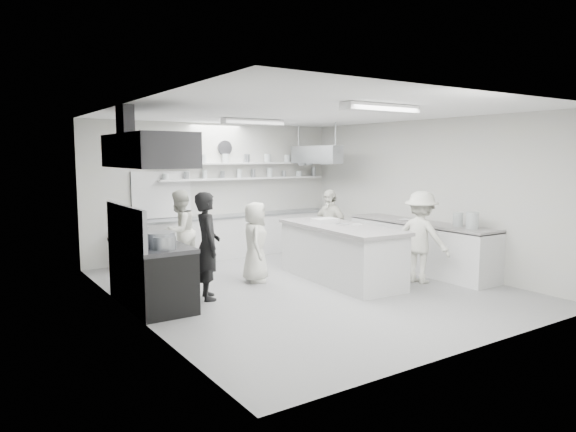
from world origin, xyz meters
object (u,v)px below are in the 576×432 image
back_counter (235,236)px  cook_back (180,231)px  prep_island (340,254)px  right_counter (420,247)px  cook_stove (207,246)px  stove (152,276)px

back_counter → cook_back: bearing=-152.3°
prep_island → cook_back: 3.18m
back_counter → prep_island: (0.50, -3.17, 0.03)m
right_counter → cook_stove: 4.43m
prep_island → stove: bearing=177.6°
stove → back_counter: size_ratio=0.36×
stove → back_counter: back_counter is taller
back_counter → prep_island: prep_island is taller
right_counter → cook_back: size_ratio=2.04×
right_counter → cook_stove: bearing=174.3°
stove → prep_island: bearing=-6.3°
prep_island → cook_back: size_ratio=1.63×
cook_stove → cook_back: cook_stove is taller
stove → cook_stove: 0.96m
right_counter → stove: bearing=173.5°
right_counter → cook_back: cook_back is taller
prep_island → cook_back: (-2.17, 2.29, 0.32)m
prep_island → cook_stove: 2.58m
right_counter → back_counter: bearing=124.7°
right_counter → cook_back: 4.76m
stove → cook_stove: size_ratio=1.05×
prep_island → right_counter: bearing=-3.2°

